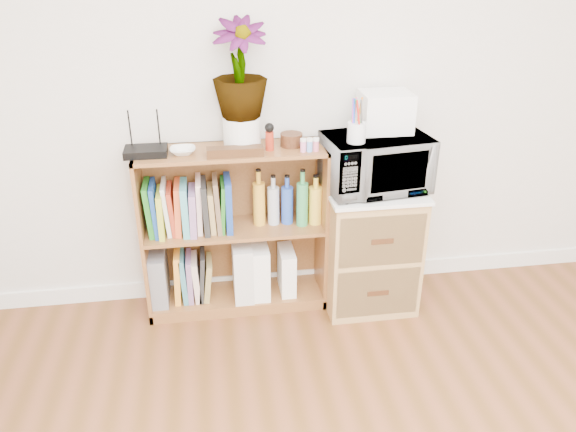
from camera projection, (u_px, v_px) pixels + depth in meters
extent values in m
cube|color=white|center=(293.00, 277.00, 3.46)|extent=(4.00, 0.02, 0.10)
cube|color=brown|center=(235.00, 231.00, 3.10)|extent=(1.00, 0.30, 0.95)
cube|color=#9E7542|center=(369.00, 247.00, 3.19)|extent=(0.50, 0.45, 0.70)
imported|color=white|center=(375.00, 163.00, 2.95)|extent=(0.57, 0.42, 0.29)
cylinder|color=white|center=(356.00, 132.00, 2.78)|extent=(0.09, 0.09, 0.10)
cube|color=white|center=(385.00, 112.00, 2.92)|extent=(0.26, 0.22, 0.21)
cube|color=black|center=(146.00, 151.00, 2.81)|extent=(0.21, 0.14, 0.04)
imported|color=white|center=(183.00, 151.00, 2.83)|extent=(0.13, 0.13, 0.03)
cylinder|color=white|center=(242.00, 133.00, 2.88)|extent=(0.19, 0.19, 0.16)
imported|color=#2B6C2B|center=(240.00, 69.00, 2.74)|extent=(0.27, 0.27, 0.48)
cube|color=#351B0E|center=(235.00, 152.00, 2.79)|extent=(0.28, 0.07, 0.05)
cylinder|color=#9E2513|center=(270.00, 141.00, 2.86)|extent=(0.04, 0.04, 0.10)
cylinder|color=#32190D|center=(291.00, 140.00, 2.93)|extent=(0.12, 0.12, 0.07)
cube|color=pink|center=(310.00, 146.00, 2.85)|extent=(0.11, 0.04, 0.06)
cube|color=slate|center=(159.00, 276.00, 3.16)|extent=(0.09, 0.24, 0.30)
cube|color=silver|center=(242.00, 268.00, 3.20)|extent=(0.11, 0.27, 0.34)
cube|color=white|center=(259.00, 268.00, 3.22)|extent=(0.10, 0.25, 0.31)
cube|color=white|center=(287.00, 270.00, 3.25)|extent=(0.08, 0.21, 0.26)
cube|color=#238222|center=(149.00, 209.00, 2.97)|extent=(0.04, 0.20, 0.28)
cube|color=navy|center=(155.00, 208.00, 2.97)|extent=(0.03, 0.20, 0.29)
cube|color=gold|center=(161.00, 211.00, 2.98)|extent=(0.03, 0.20, 0.25)
cube|color=silver|center=(167.00, 208.00, 2.98)|extent=(0.04, 0.20, 0.28)
cube|color=#A5321C|center=(172.00, 210.00, 2.99)|extent=(0.04, 0.20, 0.25)
cube|color=#DE5527|center=(178.00, 208.00, 2.99)|extent=(0.04, 0.20, 0.27)
cube|color=teal|center=(185.00, 207.00, 2.99)|extent=(0.04, 0.20, 0.28)
cube|color=#8D6699|center=(193.00, 209.00, 3.01)|extent=(0.04, 0.20, 0.25)
cube|color=#FED4C6|center=(199.00, 205.00, 3.00)|extent=(0.03, 0.20, 0.29)
cube|color=black|center=(205.00, 205.00, 3.01)|extent=(0.04, 0.20, 0.28)
cube|color=tan|center=(212.00, 209.00, 3.02)|extent=(0.04, 0.20, 0.23)
cube|color=brown|center=(217.00, 204.00, 3.01)|extent=(0.04, 0.20, 0.30)
cube|color=#1F6E1D|center=(222.00, 205.00, 3.02)|extent=(0.04, 0.20, 0.27)
cube|color=navy|center=(228.00, 203.00, 3.02)|extent=(0.04, 0.20, 0.29)
cylinder|color=gold|center=(259.00, 199.00, 3.04)|extent=(0.07, 0.07, 0.31)
cylinder|color=#B2BBCA|center=(274.00, 202.00, 3.06)|extent=(0.06, 0.06, 0.28)
cylinder|color=#264AB4|center=(287.00, 201.00, 3.07)|extent=(0.07, 0.07, 0.27)
cylinder|color=#389C56|center=(301.00, 197.00, 3.07)|extent=(0.06, 0.06, 0.32)
cylinder|color=yellow|center=(315.00, 199.00, 3.09)|extent=(0.07, 0.07, 0.28)
cube|color=orange|center=(178.00, 275.00, 3.17)|extent=(0.05, 0.19, 0.30)
cube|color=teal|center=(184.00, 276.00, 3.18)|extent=(0.04, 0.19, 0.28)
cube|color=slate|center=(190.00, 276.00, 3.19)|extent=(0.03, 0.19, 0.27)
cube|color=beige|center=(196.00, 277.00, 3.19)|extent=(0.05, 0.19, 0.25)
cube|color=#242424|center=(202.00, 274.00, 3.19)|extent=(0.05, 0.19, 0.29)
cube|color=olive|center=(208.00, 278.00, 3.21)|extent=(0.06, 0.19, 0.23)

